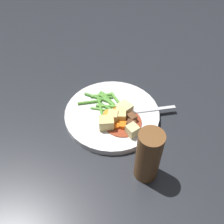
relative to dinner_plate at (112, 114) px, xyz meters
name	(u,v)px	position (x,y,z in m)	size (l,w,h in m)	color
ground_plane	(112,116)	(0.00, 0.00, -0.01)	(3.00, 3.00, 0.00)	#26282D
dinner_plate	(112,114)	(0.00, 0.00, 0.00)	(0.26, 0.26, 0.02)	white
stew_sauce	(122,122)	(0.05, -0.01, 0.01)	(0.10, 0.10, 0.00)	#93381E
carrot_slice_0	(117,113)	(0.01, 0.01, 0.01)	(0.03, 0.03, 0.01)	orange
carrot_slice_1	(109,115)	(0.01, -0.02, 0.01)	(0.03, 0.03, 0.01)	orange
carrot_slice_2	(122,124)	(0.05, -0.02, 0.02)	(0.03, 0.03, 0.01)	orange
carrot_slice_3	(105,119)	(0.01, -0.03, 0.01)	(0.03, 0.03, 0.01)	orange
carrot_slice_4	(116,123)	(0.04, -0.02, 0.01)	(0.04, 0.04, 0.01)	orange
potato_chunk_0	(132,130)	(0.09, -0.01, 0.02)	(0.03, 0.03, 0.03)	#EAD68C
potato_chunk_1	(113,117)	(0.02, -0.02, 0.02)	(0.03, 0.03, 0.03)	#E5CC7A
potato_chunk_2	(124,109)	(0.02, 0.02, 0.02)	(0.04, 0.03, 0.03)	#EAD68C
potato_chunk_3	(106,123)	(0.03, -0.05, 0.02)	(0.04, 0.03, 0.03)	#E5CC7A
potato_chunk_4	(121,115)	(0.03, 0.00, 0.02)	(0.03, 0.03, 0.03)	#E5CC7A
meat_chunk_0	(130,125)	(0.07, 0.00, 0.02)	(0.02, 0.02, 0.02)	#56331E
meat_chunk_1	(132,118)	(0.06, 0.02, 0.02)	(0.02, 0.02, 0.02)	brown
green_bean_0	(103,96)	(-0.06, 0.02, 0.01)	(0.01, 0.01, 0.05)	#4C8E33
green_bean_1	(107,109)	(-0.02, 0.00, 0.01)	(0.01, 0.01, 0.06)	#4C8E33
green_bean_2	(108,99)	(-0.04, 0.02, 0.01)	(0.01, 0.01, 0.07)	#599E38
green_bean_3	(108,99)	(-0.04, 0.02, 0.01)	(0.01, 0.01, 0.06)	#4C8E33
green_bean_4	(116,99)	(-0.02, 0.04, 0.01)	(0.01, 0.01, 0.06)	#66AD42
green_bean_5	(102,95)	(-0.06, 0.02, 0.01)	(0.01, 0.01, 0.07)	#66AD42
green_bean_6	(104,107)	(-0.03, 0.00, 0.01)	(0.01, 0.01, 0.05)	#66AD42
green_bean_7	(102,109)	(-0.02, -0.02, 0.01)	(0.01, 0.01, 0.06)	#66AD42
green_bean_8	(98,98)	(-0.07, 0.01, 0.01)	(0.01, 0.01, 0.08)	#4C8E33
green_bean_9	(90,102)	(-0.07, -0.02, 0.01)	(0.01, 0.01, 0.07)	#599E38
green_bean_10	(100,106)	(-0.04, -0.01, 0.01)	(0.01, 0.01, 0.07)	#599E38
green_bean_11	(106,100)	(-0.04, 0.02, 0.01)	(0.01, 0.01, 0.06)	#599E38
fork	(142,111)	(0.05, 0.06, 0.01)	(0.11, 0.15, 0.00)	silver
pepper_mill	(148,156)	(0.18, -0.06, 0.06)	(0.05, 0.05, 0.14)	brown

